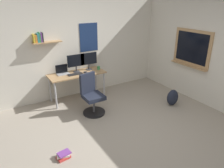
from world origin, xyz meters
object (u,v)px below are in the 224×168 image
Objects in this scene: computer_mouse at (85,72)px; coffee_mug at (99,68)px; monitor_secondary at (89,60)px; book_stack_on_floor at (64,155)px; desk at (77,76)px; laptop at (62,72)px; monitor_primary at (76,62)px; backpack at (173,97)px; office_chair at (92,97)px; keyboard at (75,74)px.

computer_mouse is 1.13× the size of coffee_mug.
monitor_secondary is 2.73m from book_stack_on_floor.
desk is 13.88× the size of computer_mouse.
laptop is at bearing 157.63° from computer_mouse.
coffee_mug reaches higher than desk.
monitor_secondary is (0.36, 0.00, 0.00)m from monitor_primary.
book_stack_on_floor is (-1.10, -1.98, -0.61)m from desk.
coffee_mug is at bearing 48.63° from book_stack_on_floor.
book_stack_on_floor is (-3.00, -0.43, -0.16)m from backpack.
backpack is 3.04m from book_stack_on_floor.
desk reaches higher than book_stack_on_floor.
office_chair is at bearing -112.73° from monitor_secondary.
office_chair is 1.18m from monitor_secondary.
computer_mouse is at bearing 75.11° from office_chair.
keyboard is 3.56× the size of computer_mouse.
office_chair is 1.11m from laptop.
backpack is (1.69, -1.48, -0.54)m from computer_mouse.
desk is 3.11× the size of monitor_primary.
monitor_secondary is (0.40, 0.10, 0.35)m from desk.
office_chair is 9.13× the size of computer_mouse.
computer_mouse is at bearing 55.52° from book_stack_on_floor.
monitor_primary is 4.46× the size of computer_mouse.
office_chair is 0.84m from keyboard.
monitor_primary is 0.35m from computer_mouse.
keyboard is 2.52m from backpack.
office_chair is at bearing -104.89° from computer_mouse.
desk reaches higher than backpack.
coffee_mug reaches higher than backpack.
monitor_primary reaches higher than computer_mouse.
desk is at bearing 140.75° from backpack.
office_chair is 1.09m from coffee_mug.
desk is 0.13m from keyboard.
monitor_secondary is at bearing -3.82° from laptop.
desk is at bearing -110.58° from monitor_primary.
computer_mouse is at bearing -44.87° from monitor_primary.
coffee_mug reaches higher than computer_mouse.
monitor_primary and monitor_secondary have the same top height.
office_chair is at bearing -84.36° from keyboard.
desk is at bearing 90.25° from office_chair.
monitor_secondary reaches higher than office_chair.
office_chair is 2.04m from backpack.
desk is at bearing -166.39° from monitor_secondary.
monitor_secondary is 1.85× the size of book_stack_on_floor.
monitor_primary is at bearing 57.65° from keyboard.
laptop reaches higher than book_stack_on_floor.
laptop is 2.86m from backpack.
laptop is at bearing 108.41° from office_chair.
computer_mouse is at bearing -22.37° from laptop.
backpack is (1.86, -1.65, -0.80)m from monitor_primary.
book_stack_on_floor is at bearing -171.89° from backpack.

